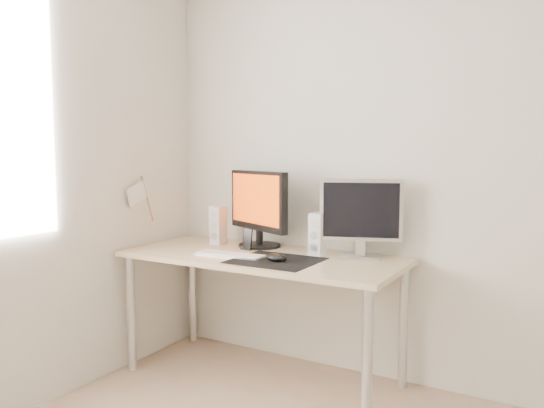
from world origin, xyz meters
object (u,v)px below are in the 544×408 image
at_px(keyboard, 230,255).
at_px(main_monitor, 258,206).
at_px(second_monitor, 361,214).
at_px(phone_dock, 248,243).
at_px(speaker_left, 218,225).
at_px(desk, 262,268).
at_px(speaker_right, 317,235).
at_px(mouse, 276,257).

bearing_deg(keyboard, main_monitor, 92.72).
xyz_separation_m(main_monitor, second_monitor, (0.66, 0.00, -0.01)).
bearing_deg(phone_dock, keyboard, -83.84).
bearing_deg(main_monitor, second_monitor, 0.05).
distance_m(second_monitor, keyboard, 0.76).
xyz_separation_m(main_monitor, phone_dock, (-0.01, -0.11, -0.22)).
bearing_deg(speaker_left, phone_dock, -14.77).
bearing_deg(main_monitor, desk, -53.50).
distance_m(main_monitor, second_monitor, 0.66).
xyz_separation_m(main_monitor, speaker_left, (-0.28, -0.04, -0.13)).
xyz_separation_m(main_monitor, speaker_right, (0.43, -0.07, -0.13)).
height_order(main_monitor, speaker_right, main_monitor).
bearing_deg(keyboard, phone_dock, 96.16).
distance_m(desk, phone_dock, 0.21).
distance_m(mouse, speaker_right, 0.31).
bearing_deg(main_monitor, phone_dock, -94.52).
bearing_deg(main_monitor, speaker_right, -9.06).
bearing_deg(desk, speaker_left, 159.02).
relative_size(mouse, speaker_right, 0.50).
relative_size(main_monitor, second_monitor, 1.18).
bearing_deg(main_monitor, speaker_left, -172.72).
xyz_separation_m(mouse, keyboard, (-0.30, 0.01, -0.02)).
relative_size(desk, phone_dock, 12.88).
relative_size(speaker_left, speaker_right, 1.00).
relative_size(mouse, phone_dock, 0.97).
height_order(main_monitor, phone_dock, main_monitor).
bearing_deg(keyboard, desk, 45.04).
bearing_deg(speaker_right, second_monitor, 16.83).
bearing_deg(mouse, speaker_left, 152.90).
xyz_separation_m(speaker_right, keyboard, (-0.42, -0.26, -0.11)).
distance_m(speaker_right, keyboard, 0.50).
bearing_deg(mouse, phone_dock, 144.45).
height_order(mouse, desk, mouse).
height_order(desk, second_monitor, second_monitor).
relative_size(second_monitor, phone_dock, 3.53).
bearing_deg(second_monitor, speaker_left, -177.81).
distance_m(second_monitor, speaker_left, 0.95).
xyz_separation_m(second_monitor, keyboard, (-0.65, -0.33, -0.23)).
relative_size(main_monitor, keyboard, 1.22).
xyz_separation_m(main_monitor, keyboard, (0.02, -0.33, -0.25)).
bearing_deg(desk, speaker_right, 24.25).
xyz_separation_m(speaker_left, keyboard, (0.29, -0.29, -0.11)).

